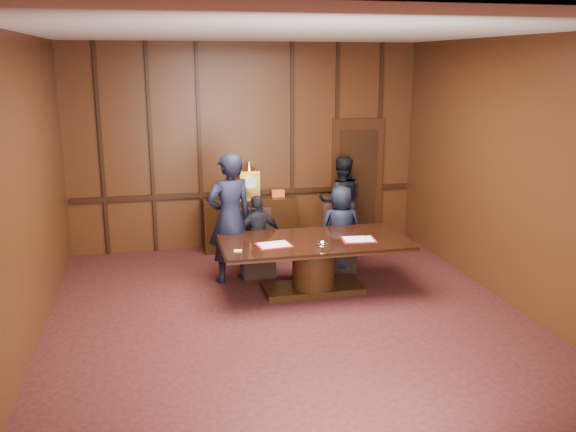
# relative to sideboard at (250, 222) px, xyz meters

# --- Properties ---
(room) EXTENTS (7.00, 7.04, 3.50)m
(room) POSITION_rel_sideboard_xyz_m (0.07, -3.12, 1.24)
(room) COLOR black
(room) RESTS_ON ground
(sideboard) EXTENTS (1.60, 0.45, 1.54)m
(sideboard) POSITION_rel_sideboard_xyz_m (0.00, 0.00, 0.00)
(sideboard) COLOR black
(sideboard) RESTS_ON ground
(conference_table) EXTENTS (2.62, 1.32, 0.76)m
(conference_table) POSITION_rel_sideboard_xyz_m (0.55, -2.22, 0.02)
(conference_table) COLOR black
(conference_table) RESTS_ON ground
(folder_left) EXTENTS (0.50, 0.38, 0.02)m
(folder_left) POSITION_rel_sideboard_xyz_m (-0.05, -2.36, 0.28)
(folder_left) COLOR #9D0E13
(folder_left) RESTS_ON conference_table
(folder_right) EXTENTS (0.49, 0.37, 0.02)m
(folder_right) POSITION_rel_sideboard_xyz_m (1.15, -2.36, 0.28)
(folder_right) COLOR #9D0E13
(folder_right) RESTS_ON conference_table
(inkstand) EXTENTS (0.20, 0.14, 0.12)m
(inkstand) POSITION_rel_sideboard_xyz_m (0.55, -2.67, 0.33)
(inkstand) COLOR white
(inkstand) RESTS_ON conference_table
(notepad) EXTENTS (0.11, 0.08, 0.01)m
(notepad) POSITION_rel_sideboard_xyz_m (-0.56, -2.51, 0.28)
(notepad) COLOR #E2E16E
(notepad) RESTS_ON conference_table
(chair_left) EXTENTS (0.49, 0.49, 0.99)m
(chair_left) POSITION_rel_sideboard_xyz_m (-0.10, -1.34, -0.19)
(chair_left) COLOR black
(chair_left) RESTS_ON ground
(chair_right) EXTENTS (0.55, 0.55, 0.99)m
(chair_right) POSITION_rel_sideboard_xyz_m (1.20, -1.34, -0.19)
(chair_right) COLOR black
(chair_right) RESTS_ON ground
(signatory_left) EXTENTS (0.77, 0.42, 1.25)m
(signatory_left) POSITION_rel_sideboard_xyz_m (-0.10, -1.42, 0.14)
(signatory_left) COLOR black
(signatory_left) RESTS_ON ground
(signatory_right) EXTENTS (0.71, 0.51, 1.34)m
(signatory_right) POSITION_rel_sideboard_xyz_m (1.20, -1.42, 0.19)
(signatory_right) COLOR black
(signatory_right) RESTS_ON ground
(witness_left) EXTENTS (0.80, 0.64, 1.92)m
(witness_left) POSITION_rel_sideboard_xyz_m (-0.54, -1.54, 0.48)
(witness_left) COLOR black
(witness_left) RESTS_ON ground
(witness_right) EXTENTS (0.87, 0.74, 1.60)m
(witness_right) POSITION_rel_sideboard_xyz_m (1.59, -0.16, 0.31)
(witness_right) COLOR black
(witness_right) RESTS_ON ground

